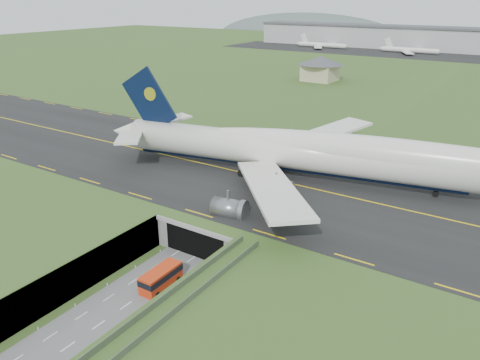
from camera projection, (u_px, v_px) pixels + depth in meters
The scene contains 10 objects.
ground at pixel (163, 280), 73.06m from camera, with size 900.00×900.00×0.00m, color #345823.
airfield_deck at pixel (162, 264), 71.96m from camera, with size 800.00×800.00×6.00m, color gray.
trench_road at pixel (129, 304), 67.17m from camera, with size 12.00×75.00×0.20m, color slate.
taxiway at pixel (269, 179), 96.57m from camera, with size 800.00×44.00×0.18m, color black.
tunnel_portal at pixel (224, 221), 84.88m from camera, with size 17.00×22.30×6.00m.
guideway at pixel (119, 354), 50.63m from camera, with size 3.00×53.00×7.05m.
jumbo_jet at pixel (325, 154), 93.23m from camera, with size 103.83×64.30×21.66m.
shuttle_tram at pixel (161, 278), 70.72m from camera, with size 2.89×7.29×2.97m.
service_building at pixel (321, 66), 204.39m from camera, with size 19.88×19.88×10.65m.
cargo_terminal at pixel (473, 40), 301.70m from camera, with size 320.00×67.00×15.60m.
Camera 1 is at (43.77, -45.67, 41.55)m, focal length 35.00 mm.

